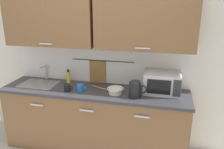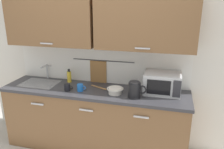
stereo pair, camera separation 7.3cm
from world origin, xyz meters
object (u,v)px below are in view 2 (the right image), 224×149
object	(u,v)px
mixing_bowl	(115,90)
electric_kettle	(135,90)
dish_soap_bottle	(69,76)
microwave	(162,83)
wooden_spoon	(101,88)
mug_by_kettle	(80,88)
mug_near_sink	(67,87)

from	to	relation	value
mixing_bowl	electric_kettle	bearing A→B (deg)	-11.58
dish_soap_bottle	mixing_bowl	size ratio (longest dim) A/B	0.92
microwave	wooden_spoon	size ratio (longest dim) A/B	1.75
dish_soap_bottle	mug_by_kettle	xyz separation A→B (m)	(0.29, -0.28, -0.04)
dish_soap_bottle	mixing_bowl	xyz separation A→B (m)	(0.76, -0.25, -0.04)
electric_kettle	dish_soap_bottle	size ratio (longest dim) A/B	1.16
microwave	dish_soap_bottle	xyz separation A→B (m)	(-1.33, 0.07, -0.05)
electric_kettle	wooden_spoon	bearing A→B (deg)	159.65
wooden_spoon	mixing_bowl	bearing A→B (deg)	-29.05
mug_by_kettle	wooden_spoon	xyz separation A→B (m)	(0.23, 0.16, -0.04)
dish_soap_bottle	mixing_bowl	distance (m)	0.80
dish_soap_bottle	mixing_bowl	bearing A→B (deg)	-18.43
mug_near_sink	mug_by_kettle	size ratio (longest dim) A/B	1.00
electric_kettle	mug_by_kettle	size ratio (longest dim) A/B	1.89
microwave	electric_kettle	world-z (taller)	microwave
microwave	wooden_spoon	xyz separation A→B (m)	(-0.81, -0.05, -0.13)
mug_by_kettle	wooden_spoon	world-z (taller)	mug_by_kettle
electric_kettle	mug_by_kettle	xyz separation A→B (m)	(-0.73, 0.02, -0.05)
mug_near_sink	wooden_spoon	world-z (taller)	mug_near_sink
wooden_spoon	mug_near_sink	bearing A→B (deg)	-154.22
mug_near_sink	wooden_spoon	xyz separation A→B (m)	(0.40, 0.19, -0.04)
mixing_bowl	microwave	bearing A→B (deg)	17.47
dish_soap_bottle	mug_by_kettle	bearing A→B (deg)	-44.16
microwave	mug_by_kettle	world-z (taller)	microwave
microwave	mug_by_kettle	size ratio (longest dim) A/B	3.83
mug_near_sink	mug_by_kettle	bearing A→B (deg)	11.25
microwave	wooden_spoon	bearing A→B (deg)	-176.43
electric_kettle	mug_by_kettle	world-z (taller)	electric_kettle
dish_soap_bottle	wooden_spoon	bearing A→B (deg)	-13.10
mug_by_kettle	mug_near_sink	bearing A→B (deg)	-168.75
mixing_bowl	wooden_spoon	bearing A→B (deg)	150.95
dish_soap_bottle	mug_by_kettle	world-z (taller)	dish_soap_bottle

